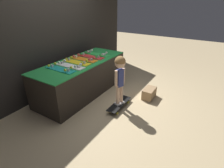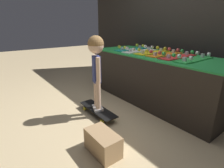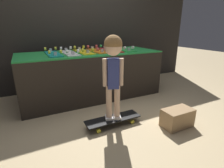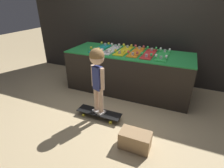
# 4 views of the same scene
# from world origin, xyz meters

# --- Properties ---
(ground_plane) EXTENTS (16.00, 16.00, 0.00)m
(ground_plane) POSITION_xyz_m (0.00, 0.00, 0.00)
(ground_plane) COLOR tan
(back_wall) EXTENTS (5.47, 0.10, 2.31)m
(back_wall) POSITION_xyz_m (0.00, 1.31, 1.16)
(back_wall) COLOR black
(back_wall) RESTS_ON ground_plane
(display_rack) EXTENTS (2.37, 0.91, 0.80)m
(display_rack) POSITION_xyz_m (0.00, 0.62, 0.40)
(display_rack) COLOR black
(display_rack) RESTS_ON ground_plane
(skateboard_teal_on_rack) EXTENTS (0.19, 0.69, 0.09)m
(skateboard_teal_on_rack) POSITION_xyz_m (-0.62, 0.63, 0.81)
(skateboard_teal_on_rack) COLOR teal
(skateboard_teal_on_rack) RESTS_ON display_rack
(skateboard_white_on_rack) EXTENTS (0.19, 0.69, 0.09)m
(skateboard_white_on_rack) POSITION_xyz_m (-0.37, 0.60, 0.81)
(skateboard_white_on_rack) COLOR white
(skateboard_white_on_rack) RESTS_ON display_rack
(skateboard_yellow_on_rack) EXTENTS (0.19, 0.69, 0.09)m
(skateboard_yellow_on_rack) POSITION_xyz_m (-0.12, 0.64, 0.81)
(skateboard_yellow_on_rack) COLOR yellow
(skateboard_yellow_on_rack) RESTS_ON display_rack
(skateboard_orange_on_rack) EXTENTS (0.19, 0.69, 0.09)m
(skateboard_orange_on_rack) POSITION_xyz_m (0.12, 0.64, 0.81)
(skateboard_orange_on_rack) COLOR orange
(skateboard_orange_on_rack) RESTS_ON display_rack
(skateboard_red_on_rack) EXTENTS (0.19, 0.69, 0.09)m
(skateboard_red_on_rack) POSITION_xyz_m (0.37, 0.63, 0.81)
(skateboard_red_on_rack) COLOR red
(skateboard_red_on_rack) RESTS_ON display_rack
(skateboard_green_on_rack) EXTENTS (0.19, 0.69, 0.09)m
(skateboard_green_on_rack) POSITION_xyz_m (0.62, 0.62, 0.81)
(skateboard_green_on_rack) COLOR green
(skateboard_green_on_rack) RESTS_ON display_rack
(skateboard_on_floor) EXTENTS (0.72, 0.21, 0.09)m
(skateboard_on_floor) POSITION_xyz_m (-0.12, -0.47, 0.07)
(skateboard_on_floor) COLOR black
(skateboard_on_floor) RESTS_ON ground_plane
(child) EXTENTS (0.24, 0.21, 1.03)m
(child) POSITION_xyz_m (-0.12, -0.47, 0.81)
(child) COLOR silver
(child) RESTS_ON skateboard_on_floor
(storage_box) EXTENTS (0.39, 0.22, 0.23)m
(storage_box) POSITION_xyz_m (0.58, -0.86, 0.12)
(storage_box) COLOR #A37F56
(storage_box) RESTS_ON ground_plane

